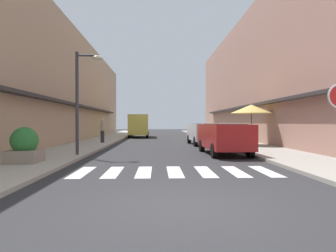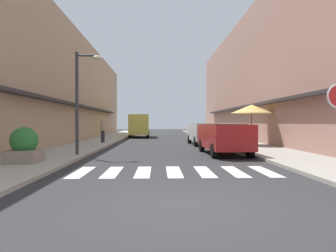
# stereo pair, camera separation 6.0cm
# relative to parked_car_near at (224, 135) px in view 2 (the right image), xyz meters

# --- Properties ---
(ground_plane) EXTENTS (95.04, 95.04, 0.00)m
(ground_plane) POSITION_rel_parked_car_near_xyz_m (-2.65, 8.60, -0.92)
(ground_plane) COLOR #2B2B2D
(sidewalk_left) EXTENTS (2.94, 60.48, 0.12)m
(sidewalk_left) POSITION_rel_parked_car_near_xyz_m (-7.82, 8.60, -0.86)
(sidewalk_left) COLOR #ADA899
(sidewalk_left) RESTS_ON ground_plane
(sidewalk_right) EXTENTS (2.94, 60.48, 0.12)m
(sidewalk_right) POSITION_rel_parked_car_near_xyz_m (2.52, 8.60, -0.86)
(sidewalk_right) COLOR #9E998E
(sidewalk_right) RESTS_ON ground_plane
(building_row_left) EXTENTS (5.50, 40.88, 8.67)m
(building_row_left) POSITION_rel_parked_car_near_xyz_m (-11.79, 9.76, 3.41)
(building_row_left) COLOR tan
(building_row_left) RESTS_ON ground_plane
(building_row_right) EXTENTS (5.50, 40.88, 10.53)m
(building_row_right) POSITION_rel_parked_car_near_xyz_m (6.49, 9.76, 4.34)
(building_row_right) COLOR #A87A6B
(building_row_right) RESTS_ON ground_plane
(crosswalk) EXTENTS (6.15, 2.20, 0.01)m
(crosswalk) POSITION_rel_parked_car_near_xyz_m (-2.65, -5.02, -0.92)
(crosswalk) COLOR silver
(crosswalk) RESTS_ON ground_plane
(parked_car_near) EXTENTS (1.94, 4.50, 1.47)m
(parked_car_near) POSITION_rel_parked_car_near_xyz_m (0.00, 0.00, 0.00)
(parked_car_near) COLOR maroon
(parked_car_near) RESTS_ON ground_plane
(parked_car_mid) EXTENTS (1.95, 4.38, 1.47)m
(parked_car_mid) POSITION_rel_parked_car_near_xyz_m (0.00, 6.28, -0.00)
(parked_car_mid) COLOR silver
(parked_car_mid) RESTS_ON ground_plane
(delivery_van) EXTENTS (2.10, 5.44, 2.37)m
(delivery_van) POSITION_rel_parked_car_near_xyz_m (-5.15, 17.31, 0.48)
(delivery_van) COLOR #D8CC4C
(delivery_van) RESTS_ON ground_plane
(street_lamp) EXTENTS (1.19, 0.28, 4.54)m
(street_lamp) POSITION_rel_parked_car_near_xyz_m (-6.53, -0.91, 2.03)
(street_lamp) COLOR #38383D
(street_lamp) RESTS_ON sidewalk_left
(cafe_umbrella) EXTENTS (2.61, 2.61, 2.55)m
(cafe_umbrella) POSITION_rel_parked_car_near_xyz_m (2.75, 4.48, 1.47)
(cafe_umbrella) COLOR #262626
(cafe_umbrella) RESTS_ON sidewalk_right
(planter_corner) EXTENTS (1.07, 1.07, 1.26)m
(planter_corner) POSITION_rel_parked_car_near_xyz_m (-7.90, -3.52, -0.23)
(planter_corner) COLOR gray
(planter_corner) RESTS_ON sidewalk_left
(pedestrian_walking_near) EXTENTS (0.34, 0.34, 1.73)m
(pedestrian_walking_near) POSITION_rel_parked_car_near_xyz_m (-7.09, 7.04, 0.11)
(pedestrian_walking_near) COLOR #282B33
(pedestrian_walking_near) RESTS_ON sidewalk_left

